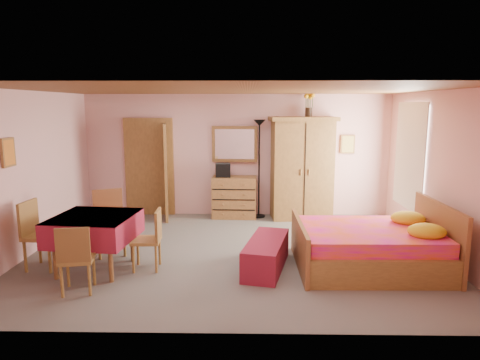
{
  "coord_description": "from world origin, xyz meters",
  "views": [
    {
      "loc": [
        0.23,
        -6.65,
        2.37
      ],
      "look_at": [
        0.1,
        0.3,
        1.15
      ],
      "focal_mm": 32.0,
      "sensor_mm": 36.0,
      "label": 1
    }
  ],
  "objects_px": {
    "stereo": "(223,170)",
    "sunflower_vase": "(309,104)",
    "wall_mirror": "(235,144)",
    "bench": "(266,254)",
    "dining_table": "(95,243)",
    "chest_of_drawers": "(234,197)",
    "floor_lamp": "(259,169)",
    "chair_south": "(77,258)",
    "chair_east": "(146,240)",
    "chair_west": "(43,235)",
    "chair_north": "(110,223)",
    "wardrobe": "(302,168)",
    "bed": "(369,235)"
  },
  "relations": [
    {
      "from": "stereo",
      "to": "sunflower_vase",
      "type": "xyz_separation_m",
      "value": [
        1.77,
        0.07,
        1.37
      ]
    },
    {
      "from": "wall_mirror",
      "to": "bench",
      "type": "bearing_deg",
      "value": -76.61
    },
    {
      "from": "wall_mirror",
      "to": "dining_table",
      "type": "height_order",
      "value": "wall_mirror"
    },
    {
      "from": "chest_of_drawers",
      "to": "floor_lamp",
      "type": "relative_size",
      "value": 0.45
    },
    {
      "from": "wall_mirror",
      "to": "chair_south",
      "type": "xyz_separation_m",
      "value": [
        -1.89,
        -3.94,
        -1.1
      ]
    },
    {
      "from": "dining_table",
      "to": "chair_east",
      "type": "xyz_separation_m",
      "value": [
        0.73,
        0.05,
        0.04
      ]
    },
    {
      "from": "chair_west",
      "to": "sunflower_vase",
      "type": "bearing_deg",
      "value": 130.18
    },
    {
      "from": "wall_mirror",
      "to": "floor_lamp",
      "type": "distance_m",
      "value": 0.75
    },
    {
      "from": "chair_north",
      "to": "chair_east",
      "type": "relative_size",
      "value": 1.17
    },
    {
      "from": "floor_lamp",
      "to": "chair_west",
      "type": "height_order",
      "value": "floor_lamp"
    },
    {
      "from": "floor_lamp",
      "to": "sunflower_vase",
      "type": "relative_size",
      "value": 4.02
    },
    {
      "from": "chair_north",
      "to": "wall_mirror",
      "type": "bearing_deg",
      "value": -150.3
    },
    {
      "from": "stereo",
      "to": "sunflower_vase",
      "type": "relative_size",
      "value": 0.6
    },
    {
      "from": "wardrobe",
      "to": "bench",
      "type": "bearing_deg",
      "value": -111.4
    },
    {
      "from": "wardrobe",
      "to": "chair_south",
      "type": "xyz_separation_m",
      "value": [
        -3.3,
        -3.7,
        -0.62
      ]
    },
    {
      "from": "chair_south",
      "to": "chair_west",
      "type": "height_order",
      "value": "chair_west"
    },
    {
      "from": "stereo",
      "to": "chair_east",
      "type": "relative_size",
      "value": 0.35
    },
    {
      "from": "chair_south",
      "to": "stereo",
      "type": "bearing_deg",
      "value": 55.87
    },
    {
      "from": "stereo",
      "to": "chair_west",
      "type": "bearing_deg",
      "value": -130.06
    },
    {
      "from": "chair_north",
      "to": "chair_south",
      "type": "bearing_deg",
      "value": 67.61
    },
    {
      "from": "sunflower_vase",
      "to": "chair_east",
      "type": "relative_size",
      "value": 0.58
    },
    {
      "from": "chest_of_drawers",
      "to": "chair_south",
      "type": "relative_size",
      "value": 1.03
    },
    {
      "from": "chair_south",
      "to": "chair_east",
      "type": "distance_m",
      "value": 1.05
    },
    {
      "from": "floor_lamp",
      "to": "dining_table",
      "type": "height_order",
      "value": "floor_lamp"
    },
    {
      "from": "sunflower_vase",
      "to": "chair_west",
      "type": "bearing_deg",
      "value": -144.71
    },
    {
      "from": "wardrobe",
      "to": "bed",
      "type": "bearing_deg",
      "value": -81.86
    },
    {
      "from": "bed",
      "to": "bench",
      "type": "bearing_deg",
      "value": -177.78
    },
    {
      "from": "wall_mirror",
      "to": "floor_lamp",
      "type": "height_order",
      "value": "floor_lamp"
    },
    {
      "from": "chest_of_drawers",
      "to": "chair_east",
      "type": "bearing_deg",
      "value": -109.79
    },
    {
      "from": "sunflower_vase",
      "to": "chair_south",
      "type": "xyz_separation_m",
      "value": [
        -3.42,
        -3.78,
        -1.94
      ]
    },
    {
      "from": "stereo",
      "to": "chair_north",
      "type": "bearing_deg",
      "value": -125.84
    },
    {
      "from": "chair_east",
      "to": "bed",
      "type": "bearing_deg",
      "value": -90.86
    },
    {
      "from": "sunflower_vase",
      "to": "bench",
      "type": "xyz_separation_m",
      "value": [
        -0.98,
        -2.96,
        -2.17
      ]
    },
    {
      "from": "sunflower_vase",
      "to": "bed",
      "type": "relative_size",
      "value": 0.24
    },
    {
      "from": "bench",
      "to": "dining_table",
      "type": "relative_size",
      "value": 1.19
    },
    {
      "from": "dining_table",
      "to": "wardrobe",
      "type": "bearing_deg",
      "value": 41.68
    },
    {
      "from": "wall_mirror",
      "to": "chair_west",
      "type": "height_order",
      "value": "wall_mirror"
    },
    {
      "from": "bed",
      "to": "chair_north",
      "type": "relative_size",
      "value": 2.06
    },
    {
      "from": "bench",
      "to": "chair_east",
      "type": "distance_m",
      "value": 1.76
    },
    {
      "from": "bed",
      "to": "chair_west",
      "type": "relative_size",
      "value": 2.1
    },
    {
      "from": "bench",
      "to": "stereo",
      "type": "bearing_deg",
      "value": 105.37
    },
    {
      "from": "bed",
      "to": "dining_table",
      "type": "xyz_separation_m",
      "value": [
        -3.98,
        -0.16,
        -0.09
      ]
    },
    {
      "from": "sunflower_vase",
      "to": "dining_table",
      "type": "bearing_deg",
      "value": -138.61
    },
    {
      "from": "wall_mirror",
      "to": "bench",
      "type": "xyz_separation_m",
      "value": [
        0.56,
        -3.12,
        -1.33
      ]
    },
    {
      "from": "dining_table",
      "to": "chair_east",
      "type": "distance_m",
      "value": 0.73
    },
    {
      "from": "sunflower_vase",
      "to": "chair_north",
      "type": "bearing_deg",
      "value": -145.29
    },
    {
      "from": "chest_of_drawers",
      "to": "chair_west",
      "type": "height_order",
      "value": "chair_west"
    },
    {
      "from": "stereo",
      "to": "chair_south",
      "type": "height_order",
      "value": "stereo"
    },
    {
      "from": "chair_north",
      "to": "chair_west",
      "type": "height_order",
      "value": "chair_north"
    },
    {
      "from": "chair_south",
      "to": "chest_of_drawers",
      "type": "bearing_deg",
      "value": 52.98
    }
  ]
}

